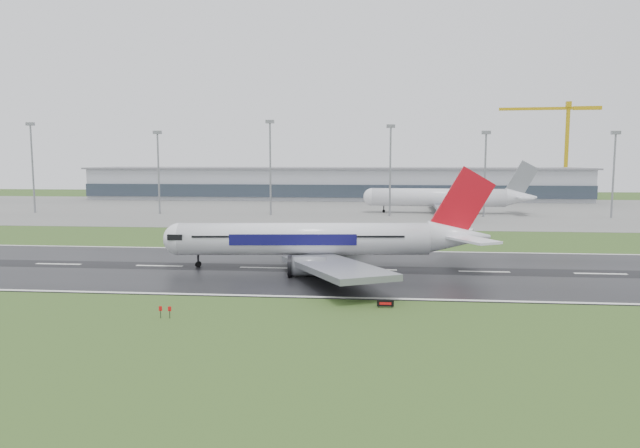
# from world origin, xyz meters

# --- Properties ---
(ground) EXTENTS (520.00, 520.00, 0.00)m
(ground) POSITION_xyz_m (0.00, 0.00, 0.00)
(ground) COLOR #2E4C1B
(ground) RESTS_ON ground
(runway) EXTENTS (400.00, 45.00, 0.10)m
(runway) POSITION_xyz_m (0.00, 0.00, 0.05)
(runway) COLOR black
(runway) RESTS_ON ground
(apron) EXTENTS (400.00, 130.00, 0.08)m
(apron) POSITION_xyz_m (0.00, 125.00, 0.04)
(apron) COLOR slate
(apron) RESTS_ON ground
(terminal) EXTENTS (240.00, 36.00, 15.00)m
(terminal) POSITION_xyz_m (0.00, 185.00, 7.50)
(terminal) COLOR #989CA4
(terminal) RESTS_ON ground
(main_airliner) EXTENTS (66.02, 63.44, 17.89)m
(main_airliner) POSITION_xyz_m (11.63, 1.88, 9.05)
(main_airliner) COLOR white
(main_airliner) RESTS_ON runway
(parked_airliner) EXTENTS (66.02, 61.78, 18.71)m
(parked_airliner) POSITION_xyz_m (46.32, 112.46, 9.44)
(parked_airliner) COLOR silver
(parked_airliner) RESTS_ON apron
(tower_crane) EXTENTS (49.16, 6.27, 48.13)m
(tower_crane) POSITION_xyz_m (116.32, 200.00, 24.06)
(tower_crane) COLOR #BC970E
(tower_crane) RESTS_ON ground
(runway_sign) EXTENTS (2.31, 0.50, 1.04)m
(runway_sign) POSITION_xyz_m (21.94, -26.59, 0.52)
(runway_sign) COLOR black
(runway_sign) RESTS_ON ground
(floodmast_0) EXTENTS (0.64, 0.64, 32.23)m
(floodmast_0) POSITION_xyz_m (-105.96, 100.00, 16.12)
(floodmast_0) COLOR gray
(floodmast_0) RESTS_ON ground
(floodmast_1) EXTENTS (0.64, 0.64, 28.98)m
(floodmast_1) POSITION_xyz_m (-57.88, 100.00, 14.49)
(floodmast_1) COLOR gray
(floodmast_1) RESTS_ON ground
(floodmast_2) EXTENTS (0.64, 0.64, 32.56)m
(floodmast_2) POSITION_xyz_m (-16.77, 100.00, 16.28)
(floodmast_2) COLOR gray
(floodmast_2) RESTS_ON ground
(floodmast_3) EXTENTS (0.64, 0.64, 30.75)m
(floodmast_3) POSITION_xyz_m (25.63, 100.00, 15.37)
(floodmast_3) COLOR gray
(floodmast_3) RESTS_ON ground
(floodmast_4) EXTENTS (0.64, 0.64, 28.45)m
(floodmast_4) POSITION_xyz_m (58.03, 100.00, 14.23)
(floodmast_4) COLOR gray
(floodmast_4) RESTS_ON ground
(floodmast_5) EXTENTS (0.64, 0.64, 28.22)m
(floodmast_5) POSITION_xyz_m (100.48, 100.00, 14.11)
(floodmast_5) COLOR gray
(floodmast_5) RESTS_ON ground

